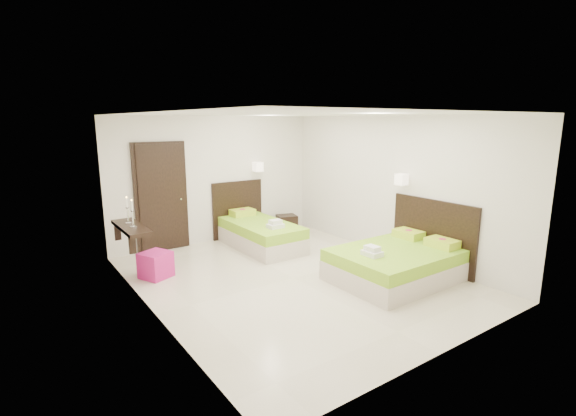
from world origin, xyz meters
TOP-DOWN VIEW (x-y plane):
  - floor at (0.00, 0.00)m, footprint 5.50×5.50m
  - bed_single at (0.46, 1.85)m, footprint 1.18×1.97m
  - bed_double at (1.37, -0.97)m, footprint 1.92×1.64m
  - nightstand at (1.60, 2.48)m, footprint 0.51×0.48m
  - ottoman at (-1.81, 1.32)m, footprint 0.56×0.56m
  - door at (-1.20, 2.70)m, footprint 1.02×0.15m
  - console_shelf at (-2.08, 1.60)m, footprint 0.35×1.20m

SIDE VIEW (x-z plane):
  - floor at x=0.00m, z-range 0.00..0.00m
  - nightstand at x=1.60m, z-range 0.00..0.38m
  - ottoman at x=-1.81m, z-range 0.00..0.42m
  - bed_double at x=1.37m, z-range -0.51..1.08m
  - bed_single at x=0.46m, z-range -0.52..1.11m
  - console_shelf at x=-2.08m, z-range 0.42..1.21m
  - door at x=-1.20m, z-range -0.02..2.12m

